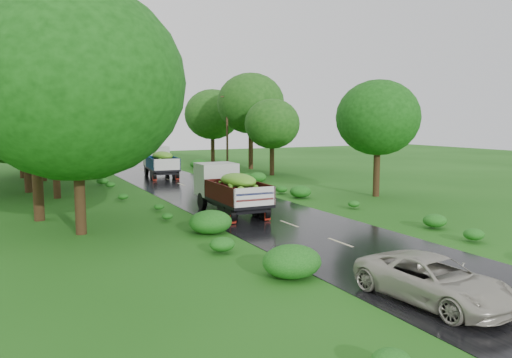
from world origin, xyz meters
TOP-DOWN VIEW (x-y plane):
  - ground at (0.00, 0.00)m, footprint 120.00×120.00m
  - road at (0.00, 5.00)m, footprint 6.50×80.00m
  - road_lines at (0.00, 6.00)m, footprint 0.12×69.60m
  - truck_near at (-1.43, 7.78)m, footprint 2.23×5.96m
  - truck_far at (-0.04, 25.54)m, footprint 2.73×6.20m
  - car at (-1.68, -6.39)m, footprint 2.46×4.56m
  - utility_pole at (7.18, 27.83)m, footprint 1.32×0.24m
  - trees_left at (-9.86, 21.34)m, footprint 6.15×33.01m
  - trees_right at (9.36, 25.07)m, footprint 4.56×30.50m
  - shrubs at (0.00, 14.00)m, footprint 11.90×44.00m

SIDE VIEW (x-z plane):
  - ground at x=0.00m, z-range 0.00..0.00m
  - road at x=0.00m, z-range 0.00..0.02m
  - road_lines at x=0.00m, z-range 0.02..0.02m
  - shrubs at x=0.00m, z-range 0.00..0.70m
  - car at x=-1.68m, z-range 0.02..1.23m
  - truck_near at x=-1.43m, z-range 0.16..2.65m
  - truck_far at x=-0.04m, z-range 0.17..2.69m
  - utility_pole at x=7.18m, z-range 0.11..7.66m
  - trees_right at x=9.36m, z-range 1.36..9.42m
  - trees_left at x=-9.86m, z-range 2.06..12.14m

